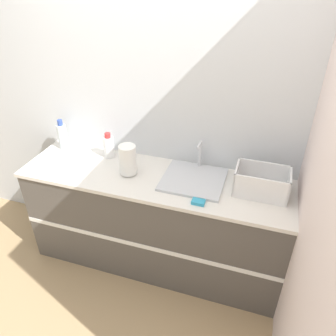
{
  "coord_description": "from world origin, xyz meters",
  "views": [
    {
      "loc": [
        0.74,
        -1.65,
        2.3
      ],
      "look_at": [
        0.12,
        0.26,
        1.02
      ],
      "focal_mm": 35.0,
      "sensor_mm": 36.0,
      "label": 1
    }
  ],
  "objects_px": {
    "bottle_white_spray": "(109,147)",
    "sink": "(194,178)",
    "dish_rack": "(261,184)",
    "bottle_clear": "(62,136)",
    "paper_towel_roll": "(128,160)"
  },
  "relations": [
    {
      "from": "sink",
      "to": "bottle_clear",
      "type": "bearing_deg",
      "value": 173.72
    },
    {
      "from": "dish_rack",
      "to": "bottle_white_spray",
      "type": "relative_size",
      "value": 1.7
    },
    {
      "from": "sink",
      "to": "bottle_white_spray",
      "type": "distance_m",
      "value": 0.77
    },
    {
      "from": "bottle_white_spray",
      "to": "bottle_clear",
      "type": "xyz_separation_m",
      "value": [
        -0.45,
        0.01,
        0.02
      ]
    },
    {
      "from": "sink",
      "to": "paper_towel_roll",
      "type": "relative_size",
      "value": 1.91
    },
    {
      "from": "sink",
      "to": "dish_rack",
      "type": "height_order",
      "value": "sink"
    },
    {
      "from": "bottle_white_spray",
      "to": "paper_towel_roll",
      "type": "bearing_deg",
      "value": -36.06
    },
    {
      "from": "paper_towel_roll",
      "to": "dish_rack",
      "type": "relative_size",
      "value": 0.65
    },
    {
      "from": "paper_towel_roll",
      "to": "bottle_white_spray",
      "type": "xyz_separation_m",
      "value": [
        -0.26,
        0.19,
        -0.03
      ]
    },
    {
      "from": "sink",
      "to": "bottle_white_spray",
      "type": "relative_size",
      "value": 2.1
    },
    {
      "from": "bottle_white_spray",
      "to": "sink",
      "type": "bearing_deg",
      "value": -9.05
    },
    {
      "from": "dish_rack",
      "to": "bottle_clear",
      "type": "bearing_deg",
      "value": 175.32
    },
    {
      "from": "paper_towel_roll",
      "to": "bottle_clear",
      "type": "xyz_separation_m",
      "value": [
        -0.7,
        0.2,
        -0.0
      ]
    },
    {
      "from": "sink",
      "to": "paper_towel_roll",
      "type": "bearing_deg",
      "value": -172.48
    },
    {
      "from": "dish_rack",
      "to": "bottle_white_spray",
      "type": "distance_m",
      "value": 1.25
    }
  ]
}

